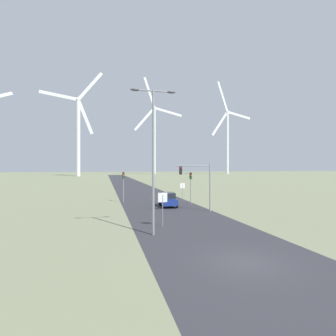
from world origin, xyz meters
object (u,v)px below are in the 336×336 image
at_px(streetlamp, 153,145).
at_px(wind_turbine_left, 78,128).
at_px(traffic_light_post_near_left, 123,180).
at_px(wind_turbine_right, 227,135).
at_px(wind_turbine_center, 154,133).
at_px(traffic_light_mast_overhead, 198,177).
at_px(stop_sign_far, 182,188).
at_px(traffic_light_post_near_right, 191,181).
at_px(stop_sign_near, 163,203).
at_px(car_approaching, 168,200).

xyz_separation_m(streetlamp, wind_turbine_left, (-18.22, 139.01, 20.85)).
height_order(streetlamp, traffic_light_post_near_left, streetlamp).
height_order(wind_turbine_left, wind_turbine_right, wind_turbine_right).
bearing_deg(wind_turbine_center, wind_turbine_left, -140.36).
distance_m(traffic_light_mast_overhead, wind_turbine_left, 134.82).
distance_m(stop_sign_far, traffic_light_post_near_left, 9.98).
bearing_deg(wind_turbine_right, stop_sign_far, -118.83).
height_order(traffic_light_post_near_right, wind_turbine_left, wind_turbine_left).
bearing_deg(traffic_light_mast_overhead, streetlamp, -127.80).
height_order(stop_sign_near, traffic_light_mast_overhead, traffic_light_mast_overhead).
height_order(traffic_light_mast_overhead, car_approaching, traffic_light_mast_overhead).
xyz_separation_m(stop_sign_near, wind_turbine_right, (88.75, 166.50, 28.49)).
bearing_deg(wind_turbine_left, traffic_light_mast_overhead, -79.18).
bearing_deg(wind_turbine_center, traffic_light_post_near_left, -102.16).
height_order(stop_sign_near, traffic_light_post_near_left, traffic_light_post_near_left).
xyz_separation_m(traffic_light_post_near_right, wind_turbine_left, (-26.27, 123.86, 24.43)).
bearing_deg(stop_sign_far, stop_sign_near, -111.59).
height_order(streetlamp, stop_sign_far, streetlamp).
bearing_deg(traffic_light_mast_overhead, traffic_light_post_near_right, 78.28).
distance_m(wind_turbine_left, wind_turbine_center, 68.44).
height_order(traffic_light_post_near_left, traffic_light_post_near_right, traffic_light_post_near_left).
height_order(wind_turbine_center, wind_turbine_right, wind_turbine_center).
distance_m(stop_sign_near, wind_turbine_right, 190.81).
xyz_separation_m(traffic_light_post_near_right, traffic_light_mast_overhead, (-1.35, -6.50, 0.75)).
height_order(streetlamp, wind_turbine_left, wind_turbine_left).
bearing_deg(wind_turbine_left, stop_sign_near, -81.89).
distance_m(stop_sign_far, traffic_light_mast_overhead, 12.86).
xyz_separation_m(streetlamp, traffic_light_post_near_right, (8.05, 15.14, -3.58)).
bearing_deg(wind_turbine_center, wind_turbine_right, -13.82).
height_order(car_approaching, wind_turbine_right, wind_turbine_right).
bearing_deg(stop_sign_near, stop_sign_far, 68.41).
bearing_deg(traffic_light_post_near_left, wind_turbine_right, 58.79).
xyz_separation_m(stop_sign_near, traffic_light_mast_overhead, (5.46, 6.25, 1.90)).
distance_m(streetlamp, car_approaching, 15.47).
xyz_separation_m(traffic_light_mast_overhead, car_approaching, (-2.25, 4.96, -3.03)).
bearing_deg(car_approaching, stop_sign_far, 60.82).
bearing_deg(stop_sign_far, traffic_light_mast_overhead, -98.95).
height_order(stop_sign_near, wind_turbine_right, wind_turbine_right).
bearing_deg(car_approaching, traffic_light_mast_overhead, -65.59).
xyz_separation_m(traffic_light_post_near_left, wind_turbine_left, (-17.30, 120.17, 24.41)).
distance_m(stop_sign_far, traffic_light_post_near_right, 6.22).
distance_m(stop_sign_near, traffic_light_post_near_right, 14.50).
bearing_deg(wind_turbine_right, car_approaching, -118.85).
relative_size(stop_sign_far, traffic_light_post_near_left, 0.57).
distance_m(traffic_light_post_near_left, traffic_light_mast_overhead, 12.75).
bearing_deg(streetlamp, wind_turbine_right, 61.95).
xyz_separation_m(traffic_light_post_near_left, traffic_light_post_near_right, (8.97, -3.69, -0.02)).
bearing_deg(traffic_light_mast_overhead, wind_turbine_left, 100.82).
bearing_deg(traffic_light_post_near_right, wind_turbine_right, 61.94).
bearing_deg(wind_turbine_right, traffic_light_post_near_left, -121.21).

